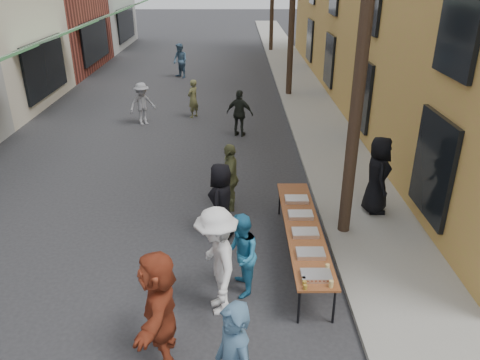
{
  "coord_description": "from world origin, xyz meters",
  "views": [
    {
      "loc": [
        1.93,
        -5.95,
        5.46
      ],
      "look_at": [
        2.0,
        3.03,
        1.3
      ],
      "focal_mm": 35.0,
      "sensor_mm": 36.0,
      "label": 1
    }
  ],
  "objects_px": {
    "serving_table": "(303,228)",
    "guest_front_a": "(221,202)",
    "utility_pole_near": "(366,22)",
    "catering_tray_sausage": "(316,276)",
    "server": "(378,175)",
    "guest_front_c": "(241,256)"
  },
  "relations": [
    {
      "from": "serving_table",
      "to": "guest_front_a",
      "type": "relative_size",
      "value": 2.32
    },
    {
      "from": "utility_pole_near",
      "to": "guest_front_a",
      "type": "bearing_deg",
      "value": -177.67
    },
    {
      "from": "guest_front_a",
      "to": "utility_pole_near",
      "type": "bearing_deg",
      "value": 109.09
    },
    {
      "from": "catering_tray_sausage",
      "to": "server",
      "type": "height_order",
      "value": "server"
    },
    {
      "from": "catering_tray_sausage",
      "to": "guest_front_a",
      "type": "distance_m",
      "value": 3.01
    },
    {
      "from": "guest_front_a",
      "to": "server",
      "type": "height_order",
      "value": "server"
    },
    {
      "from": "serving_table",
      "to": "guest_front_c",
      "type": "height_order",
      "value": "guest_front_c"
    },
    {
      "from": "serving_table",
      "to": "catering_tray_sausage",
      "type": "bearing_deg",
      "value": -90.0
    },
    {
      "from": "guest_front_c",
      "to": "server",
      "type": "bearing_deg",
      "value": 127.96
    },
    {
      "from": "utility_pole_near",
      "to": "guest_front_a",
      "type": "xyz_separation_m",
      "value": [
        -2.7,
        -0.11,
        -3.64
      ]
    },
    {
      "from": "guest_front_a",
      "to": "server",
      "type": "bearing_deg",
      "value": 122.17
    },
    {
      "from": "guest_front_a",
      "to": "server",
      "type": "distance_m",
      "value": 3.73
    },
    {
      "from": "catering_tray_sausage",
      "to": "guest_front_c",
      "type": "height_order",
      "value": "guest_front_c"
    },
    {
      "from": "utility_pole_near",
      "to": "server",
      "type": "relative_size",
      "value": 4.86
    },
    {
      "from": "serving_table",
      "to": "guest_front_c",
      "type": "xyz_separation_m",
      "value": [
        -1.24,
        -1.06,
        0.08
      ]
    },
    {
      "from": "catering_tray_sausage",
      "to": "guest_front_c",
      "type": "xyz_separation_m",
      "value": [
        -1.24,
        0.59,
        -0.0
      ]
    },
    {
      "from": "utility_pole_near",
      "to": "server",
      "type": "height_order",
      "value": "utility_pole_near"
    },
    {
      "from": "guest_front_c",
      "to": "server",
      "type": "distance_m",
      "value": 4.34
    },
    {
      "from": "utility_pole_near",
      "to": "guest_front_c",
      "type": "distance_m",
      "value": 4.82
    },
    {
      "from": "guest_front_a",
      "to": "server",
      "type": "relative_size",
      "value": 0.93
    },
    {
      "from": "serving_table",
      "to": "utility_pole_near",
      "type": "bearing_deg",
      "value": 42.78
    },
    {
      "from": "guest_front_a",
      "to": "guest_front_c",
      "type": "relative_size",
      "value": 1.09
    }
  ]
}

